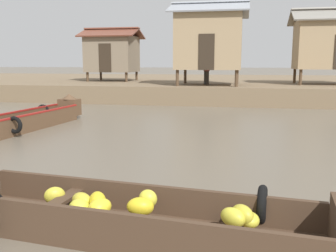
{
  "coord_description": "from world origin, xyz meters",
  "views": [
    {
      "loc": [
        0.53,
        -0.28,
        2.18
      ],
      "look_at": [
        -0.93,
        7.17,
        0.89
      ],
      "focal_mm": 40.05,
      "sensor_mm": 36.0,
      "label": 1
    }
  ],
  "objects_px": {
    "cargo_boat_upstream": "(31,118)",
    "stilt_house_left": "(112,53)",
    "vendor_person": "(207,68)",
    "stilt_house_mid_left": "(209,40)",
    "banana_boat": "(130,213)"
  },
  "relations": [
    {
      "from": "vendor_person",
      "to": "stilt_house_mid_left",
      "type": "bearing_deg",
      "value": -62.89
    },
    {
      "from": "banana_boat",
      "to": "stilt_house_mid_left",
      "type": "relative_size",
      "value": 1.36
    },
    {
      "from": "vendor_person",
      "to": "cargo_boat_upstream",
      "type": "bearing_deg",
      "value": -116.51
    },
    {
      "from": "stilt_house_mid_left",
      "to": "vendor_person",
      "type": "relative_size",
      "value": 2.68
    },
    {
      "from": "cargo_boat_upstream",
      "to": "vendor_person",
      "type": "relative_size",
      "value": 3.26
    },
    {
      "from": "cargo_boat_upstream",
      "to": "stilt_house_mid_left",
      "type": "height_order",
      "value": "stilt_house_mid_left"
    },
    {
      "from": "stilt_house_mid_left",
      "to": "vendor_person",
      "type": "bearing_deg",
      "value": 117.11
    },
    {
      "from": "banana_boat",
      "to": "vendor_person",
      "type": "xyz_separation_m",
      "value": [
        -0.62,
        16.83,
        1.58
      ]
    },
    {
      "from": "stilt_house_left",
      "to": "stilt_house_mid_left",
      "type": "relative_size",
      "value": 0.84
    },
    {
      "from": "stilt_house_left",
      "to": "banana_boat",
      "type": "bearing_deg",
      "value": -70.09
    },
    {
      "from": "banana_boat",
      "to": "vendor_person",
      "type": "distance_m",
      "value": 16.91
    },
    {
      "from": "cargo_boat_upstream",
      "to": "stilt_house_left",
      "type": "height_order",
      "value": "stilt_house_left"
    },
    {
      "from": "cargo_boat_upstream",
      "to": "stilt_house_mid_left",
      "type": "distance_m",
      "value": 11.27
    },
    {
      "from": "stilt_house_left",
      "to": "vendor_person",
      "type": "height_order",
      "value": "stilt_house_left"
    },
    {
      "from": "cargo_boat_upstream",
      "to": "banana_boat",
      "type": "bearing_deg",
      "value": -51.28
    }
  ]
}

